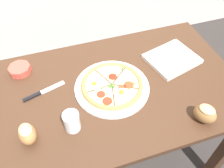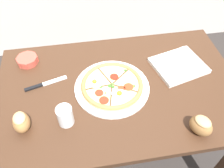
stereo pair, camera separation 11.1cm
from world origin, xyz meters
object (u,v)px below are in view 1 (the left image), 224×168
Objects in this scene: water_glass at (72,122)px; knife_main at (44,91)px; bread_piece_near at (205,114)px; bread_piece_mid at (27,133)px; napkin_folded at (172,58)px; pizza at (112,86)px; ramekin_bowl at (20,69)px; dining_table at (119,101)px.

knife_main is at bearing 111.84° from water_glass.
bread_piece_near is 1.16× the size of bread_piece_mid.
napkin_folded reaches higher than knife_main.
knife_main is at bearing 69.75° from bread_piece_mid.
pizza is at bearing -166.49° from napkin_folded.
bread_piece_near reaches higher than knife_main.
bread_piece_near reaches higher than ramekin_bowl.
bread_piece_near is at bearing -46.39° from dining_table.
pizza is 1.21× the size of napkin_folded.
bread_piece_mid reaches higher than knife_main.
pizza is (-0.04, -0.00, 0.14)m from dining_table.
napkin_folded is (0.77, -0.16, -0.00)m from ramekin_bowl.
napkin_folded is 0.63m from water_glass.
bread_piece_near is (-0.05, -0.37, 0.03)m from napkin_folded.
water_glass is (0.18, -0.00, -0.00)m from bread_piece_mid.
pizza reaches higher than knife_main.
dining_table is 10.48× the size of ramekin_bowl.
ramekin_bowl is 1.09× the size of bread_piece_mid.
knife_main is at bearing 166.00° from pizza.
knife_main is (-0.63, 0.37, -0.04)m from bread_piece_near.
dining_table is at bearing 133.61° from bread_piece_near.
pizza is at bearing -29.81° from knife_main.
knife_main is (-0.31, 0.08, -0.01)m from pizza.
dining_table is at bearing 30.62° from water_glass.
napkin_folded is at bearing -11.79° from ramekin_bowl.
bread_piece_mid is (-0.71, 0.14, -0.00)m from bread_piece_near.
water_glass is at bearing -0.58° from bread_piece_mid.
bread_piece_near is (0.72, -0.54, 0.03)m from ramekin_bowl.
knife_main is (-0.68, -0.01, -0.01)m from napkin_folded.
knife_main is (0.08, 0.23, -0.04)m from bread_piece_mid.
bread_piece_mid reaches higher than pizza.
dining_table is 0.14m from pizza.
dining_table is 11.39× the size of bread_piece_mid.
water_glass reaches higher than pizza.
napkin_folded is 0.38m from bread_piece_near.
bread_piece_mid is 1.12× the size of water_glass.
water_glass reaches higher than bread_piece_mid.
water_glass reaches higher than napkin_folded.
water_glass is at bearing -145.33° from pizza.
water_glass is at bearing -65.15° from ramekin_bowl.
bread_piece_mid is at bearing -160.82° from dining_table.
water_glass reaches higher than bread_piece_near.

